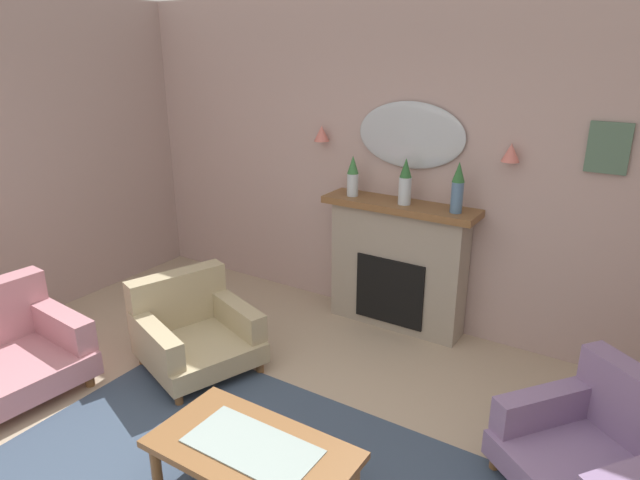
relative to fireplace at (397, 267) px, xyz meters
The scene contains 12 objects.
wall_back 0.90m from the fireplace, 49.12° to the left, with size 7.23×0.10×2.84m, color #B29993.
fireplace is the anchor object (origin of this frame).
mantel_vase_left 0.89m from the fireplace, behind, with size 0.10×0.10×0.36m.
mantel_vase_centre 0.78m from the fireplace, 29.53° to the right, with size 0.11×0.11×0.39m.
mantel_vase_right 0.94m from the fireplace, ahead, with size 0.10×0.10×0.41m.
wall_mirror 1.15m from the fireplace, 90.00° to the left, with size 0.96×0.06×0.56m, color #B2BCC6.
wall_sconce_left 1.38m from the fireplace, behind, with size 0.14×0.14×0.14m, color #D17066.
wall_sconce_right 1.38m from the fireplace, ahead, with size 0.14×0.14×0.14m, color #D17066.
framed_picture 1.91m from the fireplace, ahead, with size 0.28×0.03×0.36m, color #4C6B56.
coffee_table 2.43m from the fireplace, 82.86° to the right, with size 1.10×0.60×0.45m.
armchair_by_coffee_table 2.23m from the fireplace, 33.34° to the right, with size 1.13×1.14×0.71m.
armchair_near_fireplace 1.83m from the fireplace, 125.98° to the right, with size 1.04×1.03×0.71m.
Camera 1 is at (1.73, -1.56, 2.48)m, focal length 31.78 mm.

